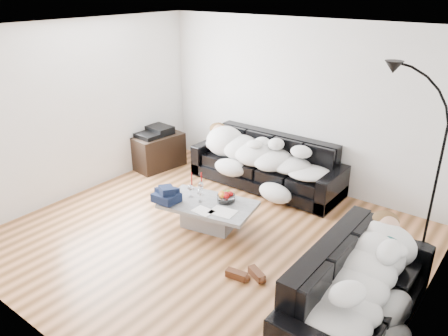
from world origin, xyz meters
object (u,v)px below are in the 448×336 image
Objects in this scene: sleeper_back at (265,150)px; candle_right at (201,180)px; av_cabinet at (157,151)px; floor_lamp at (437,176)px; sofa_right at (359,289)px; coffee_table at (209,215)px; shoes at (246,274)px; wine_glass_c at (200,196)px; candle_left at (192,181)px; stereo at (156,131)px; sleeper_right at (362,270)px; sofa_back at (266,163)px; fruit_bowl at (226,196)px; wine_glass_b at (191,191)px; wine_glass_a at (201,188)px.

candle_right is (-0.28, -1.21, -0.15)m from sleeper_back.
candle_right is at bearing -15.98° from av_cabinet.
candle_right is 0.12× the size of floor_lamp.
sofa_right reaches higher than coffee_table.
wine_glass_c is at bearing 156.53° from shoes.
candle_right is at bearing 141.28° from coffee_table.
stereo is (-1.61, 0.88, 0.18)m from candle_left.
sleeper_right is (0.00, -0.00, 0.22)m from sofa_right.
wine_glass_c is (-0.03, -1.55, -0.19)m from sleeper_back.
sleeper_back is (0.00, -0.05, 0.22)m from sofa_back.
sofa_back is at bearing 48.32° from sofa_right.
shoes is (1.04, -0.61, -0.13)m from coffee_table.
sofa_back is at bearing 74.85° from candle_left.
sofa_back reaches higher than wine_glass_c.
floor_lamp reaches higher than sleeper_right.
fruit_bowl is 2.40m from av_cabinet.
wine_glass_b is 0.19m from wine_glass_c.
sleeper_right is at bearing -18.98° from fruit_bowl.
stereo reaches higher than candle_right.
floor_lamp is (2.54, -0.36, 0.59)m from sofa_back.
sleeper_right is 1.37m from shoes.
coffee_table is 4.99× the size of fruit_bowl.
av_cabinet is (-1.98, -0.44, -0.33)m from sleeper_back.
stereo reaches higher than shoes.
candle_right is at bearing 72.28° from sofa_right.
wine_glass_a is 1.05× the size of wine_glass_b.
coffee_table is 2.38m from stereo.
candle_left reaches higher than wine_glass_a.
candle_left is at bearing -105.70° from sleeper_back.
wine_glass_a is at bearing -15.20° from candle_left.
shoes is 3.55m from av_cabinet.
candle_right is (-0.28, -1.26, 0.07)m from sofa_back.
floor_lamp is (2.83, 0.91, 0.52)m from candle_right.
sofa_back is 13.02× the size of wine_glass_a.
sofa_back is 1.44m from wine_glass_a.
floor_lamp reaches higher than fruit_bowl.
fruit_bowl is 1.03× the size of candle_right.
shoes is (1.13, -2.17, -0.36)m from sofa_back.
candle_right is 1.87m from stereo.
sleeper_right reaches higher than sofa_right.
candle_right is (-0.26, 0.33, 0.03)m from wine_glass_c.
sleeper_right is 1.40× the size of coffee_table.
wine_glass_b reaches higher than shoes.
floor_lamp reaches higher than candle_left.
sleeper_back is 2.59m from floor_lamp.
wine_glass_b is at bearing -27.22° from stereo.
floor_lamp is at bearing -5.56° from sofa_right.
stereo is (0.00, 0.00, 0.36)m from av_cabinet.
shoes is at bearing -24.00° from wine_glass_b.
sleeper_right is 9.81× the size of wine_glass_c.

